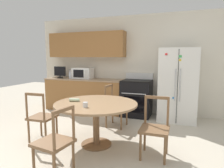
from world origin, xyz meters
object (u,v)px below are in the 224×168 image
countertop_tv (60,72)px  dining_chair_near (55,143)px  dining_chair_right (155,129)px  dining_chair_left (42,117)px  oven_range (137,98)px  candle_glass (85,105)px  refrigerator (178,85)px  counter_bottle (70,75)px  microwave (83,73)px  dining_chair_far (115,107)px

countertop_tv → dining_chair_near: size_ratio=0.40×
dining_chair_right → dining_chair_left: size_ratio=1.00×
oven_range → candle_glass: bearing=-97.1°
refrigerator → countertop_tv: 3.30m
counter_bottle → microwave: bearing=23.5°
countertop_tv → candle_glass: countertop_tv is taller
counter_bottle → dining_chair_far: 1.94m
microwave → dining_chair_left: size_ratio=0.61×
microwave → counter_bottle: microwave is taller
refrigerator → microwave: 2.57m
counter_bottle → refrigerator: bearing=0.9°
countertop_tv → counter_bottle: (0.40, -0.09, -0.07)m
dining_chair_left → oven_range: bearing=57.0°
oven_range → countertop_tv: countertop_tv is taller
dining_chair_right → counter_bottle: bearing=-36.7°
oven_range → counter_bottle: counter_bottle is taller
dining_chair_far → dining_chair_right: same height
countertop_tv → candle_glass: (2.01, -2.28, -0.30)m
refrigerator → dining_chair_far: size_ratio=1.89×
counter_bottle → dining_chair_right: size_ratio=0.30×
microwave → candle_glass: size_ratio=7.02×
countertop_tv → dining_chair_right: size_ratio=0.40×
microwave → candle_glass: 2.68m
refrigerator → dining_chair_near: 3.23m
dining_chair_near → countertop_tv: bearing=41.8°
dining_chair_near → oven_range: bearing=1.6°
microwave → counter_bottle: size_ratio=2.04×
candle_glass → dining_chair_right: bearing=14.2°
dining_chair_right → oven_range: bearing=-70.3°
dining_chair_far → microwave: bearing=-123.6°
dining_chair_near → refrigerator: bearing=-16.5°
microwave → countertop_tv: 0.73m
counter_bottle → dining_chair_near: counter_bottle is taller
counter_bottle → dining_chair_right: bearing=-36.2°
dining_chair_near → candle_glass: 0.75m
dining_chair_left → dining_chair_near: bearing=-45.9°
counter_bottle → dining_chair_left: bearing=-72.3°
refrigerator → dining_chair_right: refrigerator is taller
refrigerator → candle_glass: refrigerator is taller
candle_glass → countertop_tv: bearing=131.4°
countertop_tv → dining_chair_left: bearing=-63.7°
dining_chair_far → counter_bottle: bearing=-114.0°
oven_range → candle_glass: size_ratio=13.88×
countertop_tv → dining_chair_far: (2.05, -0.96, -0.64)m
oven_range → dining_chair_near: (-0.37, -2.95, -0.03)m
dining_chair_right → candle_glass: size_ratio=11.59×
dining_chair_near → candle_glass: dining_chair_near is taller
refrigerator → countertop_tv: (-3.29, 0.05, 0.22)m
refrigerator → counter_bottle: 2.89m
counter_bottle → dining_chair_far: (1.64, -0.86, -0.57)m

